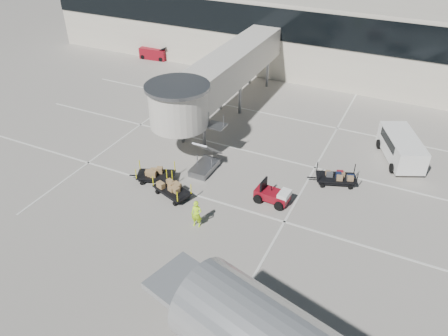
{
  "coord_description": "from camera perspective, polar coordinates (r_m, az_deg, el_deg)",
  "views": [
    {
      "loc": [
        11.84,
        -18.92,
        18.35
      ],
      "look_at": [
        1.09,
        3.22,
        2.0
      ],
      "focal_mm": 35.0,
      "sensor_mm": 36.0,
      "label": 1
    }
  ],
  "objects": [
    {
      "name": "box_cart_near",
      "position": [
        30.27,
        -6.85,
        -2.81
      ],
      "size": [
        3.38,
        2.14,
        1.3
      ],
      "rotation": [
        0.0,
        0.0,
        -0.32
      ],
      "color": "black",
      "rests_on": "ground"
    },
    {
      "name": "baggage_tug",
      "position": [
        29.66,
        6.43,
        -3.51
      ],
      "size": [
        2.43,
        1.64,
        1.54
      ],
      "rotation": [
        0.0,
        0.0,
        -0.07
      ],
      "color": "maroon",
      "rests_on": "ground"
    },
    {
      "name": "ground_worker",
      "position": [
        27.34,
        -3.61,
        -6.03
      ],
      "size": [
        0.76,
        0.57,
        1.89
      ],
      "primitive_type": "imported",
      "rotation": [
        0.0,
        0.0,
        0.2
      ],
      "color": "#B8F81A",
      "rests_on": "ground"
    },
    {
      "name": "suitcase_cart",
      "position": [
        32.28,
        14.32,
        -1.21
      ],
      "size": [
        3.47,
        2.24,
        1.34
      ],
      "rotation": [
        0.0,
        0.0,
        0.34
      ],
      "color": "black",
      "rests_on": "ground"
    },
    {
      "name": "belt_loader",
      "position": [
        55.43,
        -9.12,
        14.57
      ],
      "size": [
        3.68,
        1.73,
        1.72
      ],
      "rotation": [
        0.0,
        0.0,
        0.1
      ],
      "color": "maroon",
      "rests_on": "ground"
    },
    {
      "name": "lane_markings",
      "position": [
        35.93,
        1.73,
        2.89
      ],
      "size": [
        40.0,
        30.0,
        0.02
      ],
      "color": "silver",
      "rests_on": "ground"
    },
    {
      "name": "ground",
      "position": [
        28.89,
        -4.77,
        -5.97
      ],
      "size": [
        140.0,
        140.0,
        0.0
      ],
      "primitive_type": "plane",
      "color": "#BAB2A6",
      "rests_on": "ground"
    },
    {
      "name": "box_cart_far",
      "position": [
        31.96,
        -8.79,
        -0.85
      ],
      "size": [
        3.33,
        2.27,
        1.3
      ],
      "rotation": [
        0.0,
        0.0,
        0.39
      ],
      "color": "black",
      "rests_on": "ground"
    },
    {
      "name": "terminal",
      "position": [
        52.33,
        11.96,
        17.11
      ],
      "size": [
        64.0,
        12.11,
        15.2
      ],
      "color": "beige",
      "rests_on": "ground"
    },
    {
      "name": "jet_bridge",
      "position": [
        37.69,
        -0.94,
        11.67
      ],
      "size": [
        5.7,
        20.4,
        6.03
      ],
      "color": "beige",
      "rests_on": "ground"
    },
    {
      "name": "minivan",
      "position": [
        36.29,
        22.11,
        2.75
      ],
      "size": [
        4.2,
        5.75,
        2.03
      ],
      "rotation": [
        0.0,
        0.0,
        0.43
      ],
      "color": "white",
      "rests_on": "ground"
    }
  ]
}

